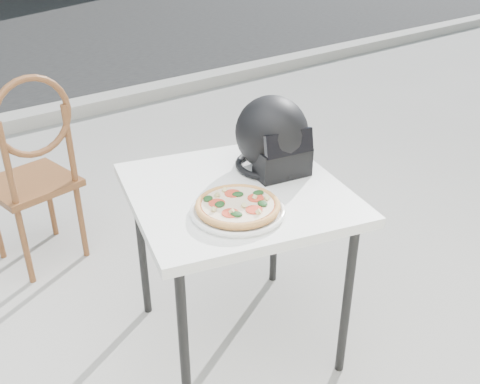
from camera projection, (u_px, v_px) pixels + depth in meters
ground at (91, 360)px, 2.33m from camera, size 80.00×80.00×0.00m
cafe_table_main at (237, 204)px, 2.12m from camera, size 1.01×1.01×0.77m
plate at (238, 211)px, 1.91m from camera, size 0.35×0.35×0.02m
pizza at (238, 205)px, 1.90m from camera, size 0.39×0.39×0.04m
helmet at (273, 138)px, 2.18m from camera, size 0.36×0.37×0.31m
cafe_chair_main at (33, 164)px, 2.69m from camera, size 0.47×0.47×1.07m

